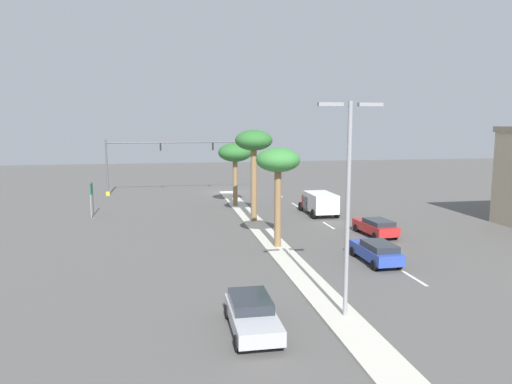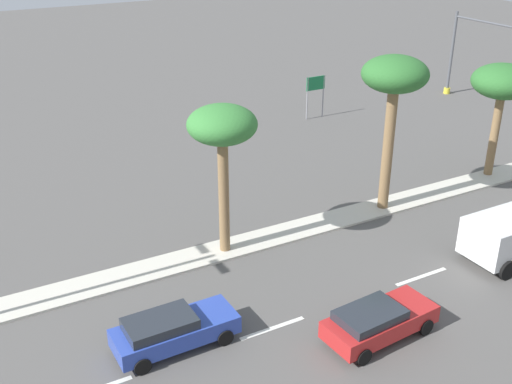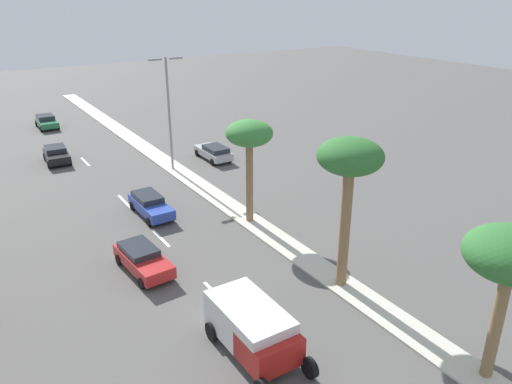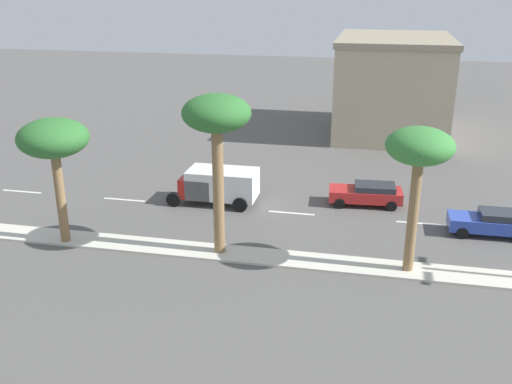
{
  "view_description": "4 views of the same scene",
  "coord_description": "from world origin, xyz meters",
  "px_view_note": "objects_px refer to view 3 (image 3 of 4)",
  "views": [
    {
      "loc": [
        7.66,
        60.91,
        8.73
      ],
      "look_at": [
        1.15,
        26.72,
        3.78
      ],
      "focal_mm": 33.6,
      "sensor_mm": 36.0,
      "label": 1
    },
    {
      "loc": [
        -22.9,
        39.57,
        14.9
      ],
      "look_at": [
        -1.05,
        27.55,
        3.24
      ],
      "focal_mm": 43.62,
      "sensor_mm": 36.0,
      "label": 2
    },
    {
      "loc": [
        -16.28,
        2.34,
        14.86
      ],
      "look_at": [
        0.04,
        27.97,
        2.41
      ],
      "focal_mm": 34.95,
      "sensor_mm": 36.0,
      "label": 3
    },
    {
      "loc": [
        25.64,
        26.63,
        13.24
      ],
      "look_at": [
        -0.82,
        21.02,
        3.21
      ],
      "focal_mm": 40.4,
      "sensor_mm": 36.0,
      "label": 4
    }
  ],
  "objects_px": {
    "sedan_silver_front": "(214,152)",
    "palm_tree_outboard": "(350,163)",
    "sedan_red_mid": "(143,259)",
    "sedan_black_trailing": "(56,154)",
    "sedan_green_outboard": "(47,121)",
    "palm_tree_front": "(249,137)",
    "box_truck": "(254,330)",
    "palm_tree_near": "(511,257)",
    "sedan_blue_near": "(150,205)",
    "street_lamp_inboard": "(169,105)"
  },
  "relations": [
    {
      "from": "sedan_green_outboard",
      "to": "box_truck",
      "type": "bearing_deg",
      "value": -90.41
    },
    {
      "from": "palm_tree_outboard",
      "to": "sedan_silver_front",
      "type": "distance_m",
      "value": 23.79
    },
    {
      "from": "street_lamp_inboard",
      "to": "sedan_green_outboard",
      "type": "bearing_deg",
      "value": 106.89
    },
    {
      "from": "street_lamp_inboard",
      "to": "sedan_blue_near",
      "type": "distance_m",
      "value": 10.65
    },
    {
      "from": "palm_tree_near",
      "to": "box_truck",
      "type": "xyz_separation_m",
      "value": [
        -7.28,
        6.33,
        -4.4
      ]
    },
    {
      "from": "palm_tree_near",
      "to": "palm_tree_front",
      "type": "xyz_separation_m",
      "value": [
        -0.43,
        17.77,
        0.39
      ]
    },
    {
      "from": "palm_tree_front",
      "to": "box_truck",
      "type": "height_order",
      "value": "palm_tree_front"
    },
    {
      "from": "street_lamp_inboard",
      "to": "sedan_blue_near",
      "type": "bearing_deg",
      "value": -123.05
    },
    {
      "from": "palm_tree_near",
      "to": "sedan_black_trailing",
      "type": "xyz_separation_m",
      "value": [
        -8.74,
        38.03,
        -4.87
      ]
    },
    {
      "from": "palm_tree_outboard",
      "to": "sedan_silver_front",
      "type": "relative_size",
      "value": 1.76
    },
    {
      "from": "palm_tree_outboard",
      "to": "sedan_blue_near",
      "type": "relative_size",
      "value": 1.76
    },
    {
      "from": "sedan_green_outboard",
      "to": "sedan_red_mid",
      "type": "bearing_deg",
      "value": -93.09
    },
    {
      "from": "sedan_silver_front",
      "to": "palm_tree_outboard",
      "type": "bearing_deg",
      "value": -100.7
    },
    {
      "from": "palm_tree_outboard",
      "to": "sedan_red_mid",
      "type": "relative_size",
      "value": 1.77
    },
    {
      "from": "sedan_silver_front",
      "to": "sedan_red_mid",
      "type": "relative_size",
      "value": 1.01
    },
    {
      "from": "sedan_red_mid",
      "to": "sedan_green_outboard",
      "type": "relative_size",
      "value": 1.17
    },
    {
      "from": "sedan_red_mid",
      "to": "sedan_green_outboard",
      "type": "xyz_separation_m",
      "value": [
        1.93,
        35.82,
        0.01
      ]
    },
    {
      "from": "palm_tree_outboard",
      "to": "sedan_black_trailing",
      "type": "height_order",
      "value": "palm_tree_outboard"
    },
    {
      "from": "palm_tree_front",
      "to": "sedan_green_outboard",
      "type": "xyz_separation_m",
      "value": [
        -6.53,
        33.62,
        -5.26
      ]
    },
    {
      "from": "palm_tree_outboard",
      "to": "palm_tree_front",
      "type": "bearing_deg",
      "value": 89.85
    },
    {
      "from": "palm_tree_outboard",
      "to": "sedan_black_trailing",
      "type": "distance_m",
      "value": 31.39
    },
    {
      "from": "sedan_blue_near",
      "to": "sedan_green_outboard",
      "type": "bearing_deg",
      "value": 92.46
    },
    {
      "from": "street_lamp_inboard",
      "to": "box_truck",
      "type": "height_order",
      "value": "street_lamp_inboard"
    },
    {
      "from": "palm_tree_front",
      "to": "street_lamp_inboard",
      "type": "relative_size",
      "value": 0.73
    },
    {
      "from": "palm_tree_near",
      "to": "palm_tree_front",
      "type": "relative_size",
      "value": 0.95
    },
    {
      "from": "street_lamp_inboard",
      "to": "sedan_green_outboard",
      "type": "distance_m",
      "value": 22.5
    },
    {
      "from": "palm_tree_outboard",
      "to": "sedan_green_outboard",
      "type": "xyz_separation_m",
      "value": [
        -6.51,
        42.99,
        -6.21
      ]
    },
    {
      "from": "sedan_black_trailing",
      "to": "sedan_silver_front",
      "type": "relative_size",
      "value": 0.88
    },
    {
      "from": "palm_tree_near",
      "to": "palm_tree_front",
      "type": "bearing_deg",
      "value": 91.37
    },
    {
      "from": "sedan_black_trailing",
      "to": "box_truck",
      "type": "distance_m",
      "value": 31.74
    },
    {
      "from": "sedan_black_trailing",
      "to": "street_lamp_inboard",
      "type": "bearing_deg",
      "value": -43.13
    },
    {
      "from": "palm_tree_near",
      "to": "sedan_red_mid",
      "type": "height_order",
      "value": "palm_tree_near"
    },
    {
      "from": "palm_tree_front",
      "to": "sedan_green_outboard",
      "type": "height_order",
      "value": "palm_tree_front"
    },
    {
      "from": "palm_tree_outboard",
      "to": "sedan_red_mid",
      "type": "bearing_deg",
      "value": 139.68
    },
    {
      "from": "sedan_red_mid",
      "to": "sedan_blue_near",
      "type": "bearing_deg",
      "value": 65.42
    },
    {
      "from": "sedan_blue_near",
      "to": "sedan_green_outboard",
      "type": "distance_m",
      "value": 28.91
    },
    {
      "from": "palm_tree_front",
      "to": "sedan_red_mid",
      "type": "distance_m",
      "value": 10.21
    },
    {
      "from": "palm_tree_front",
      "to": "sedan_silver_front",
      "type": "bearing_deg",
      "value": 72.18
    },
    {
      "from": "sedan_blue_near",
      "to": "sedan_silver_front",
      "type": "xyz_separation_m",
      "value": [
        9.53,
        8.45,
        -0.02
      ]
    },
    {
      "from": "palm_tree_outboard",
      "to": "box_truck",
      "type": "height_order",
      "value": "palm_tree_outboard"
    },
    {
      "from": "palm_tree_near",
      "to": "sedan_silver_front",
      "type": "relative_size",
      "value": 1.44
    },
    {
      "from": "sedan_silver_front",
      "to": "palm_tree_near",
      "type": "bearing_deg",
      "value": -97.02
    },
    {
      "from": "sedan_black_trailing",
      "to": "sedan_green_outboard",
      "type": "distance_m",
      "value": 13.47
    },
    {
      "from": "sedan_blue_near",
      "to": "box_truck",
      "type": "distance_m",
      "value": 16.26
    },
    {
      "from": "palm_tree_front",
      "to": "box_truck",
      "type": "distance_m",
      "value": 14.17
    },
    {
      "from": "palm_tree_outboard",
      "to": "palm_tree_front",
      "type": "relative_size",
      "value": 1.16
    },
    {
      "from": "palm_tree_outboard",
      "to": "sedan_blue_near",
      "type": "xyz_separation_m",
      "value": [
        -5.27,
        14.11,
        -6.2
      ]
    },
    {
      "from": "sedan_blue_near",
      "to": "palm_tree_outboard",
      "type": "bearing_deg",
      "value": -69.52
    },
    {
      "from": "sedan_blue_near",
      "to": "sedan_silver_front",
      "type": "height_order",
      "value": "sedan_blue_near"
    },
    {
      "from": "street_lamp_inboard",
      "to": "sedan_green_outboard",
      "type": "relative_size",
      "value": 2.46
    }
  ]
}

